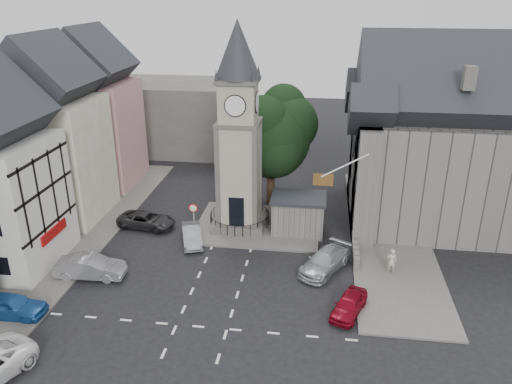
# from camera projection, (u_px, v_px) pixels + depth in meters

# --- Properties ---
(ground) EXTENTS (120.00, 120.00, 0.00)m
(ground) POSITION_uv_depth(u_px,v_px,m) (221.00, 276.00, 34.00)
(ground) COLOR black
(ground) RESTS_ON ground
(pavement_west) EXTENTS (6.00, 30.00, 0.14)m
(pavement_west) POSITION_uv_depth(u_px,v_px,m) (86.00, 226.00, 41.04)
(pavement_west) COLOR #595651
(pavement_west) RESTS_ON ground
(pavement_east) EXTENTS (6.00, 26.00, 0.14)m
(pavement_east) POSITION_uv_depth(u_px,v_px,m) (388.00, 233.00, 39.79)
(pavement_east) COLOR #595651
(pavement_east) RESTS_ON ground
(central_island) EXTENTS (10.00, 8.00, 0.16)m
(central_island) POSITION_uv_depth(u_px,v_px,m) (258.00, 225.00, 41.11)
(central_island) COLOR #595651
(central_island) RESTS_ON ground
(road_markings) EXTENTS (20.00, 8.00, 0.01)m
(road_markings) POSITION_uv_depth(u_px,v_px,m) (202.00, 327.00, 28.96)
(road_markings) COLOR silver
(road_markings) RESTS_ON ground
(clock_tower) EXTENTS (4.86, 4.86, 16.25)m
(clock_tower) POSITION_uv_depth(u_px,v_px,m) (239.00, 130.00, 38.21)
(clock_tower) COLOR #4C4944
(clock_tower) RESTS_ON ground
(stone_shelter) EXTENTS (4.30, 3.30, 3.08)m
(stone_shelter) POSITION_uv_depth(u_px,v_px,m) (298.00, 214.00, 39.67)
(stone_shelter) COLOR #62605A
(stone_shelter) RESTS_ON ground
(town_tree) EXTENTS (7.20, 7.20, 10.80)m
(town_tree) POSITION_uv_depth(u_px,v_px,m) (271.00, 128.00, 42.99)
(town_tree) COLOR black
(town_tree) RESTS_ON ground
(warning_sign_post) EXTENTS (0.70, 0.19, 2.85)m
(warning_sign_post) POSITION_uv_depth(u_px,v_px,m) (194.00, 214.00, 38.60)
(warning_sign_post) COLOR black
(warning_sign_post) RESTS_ON ground
(terrace_pink) EXTENTS (8.10, 7.60, 12.80)m
(terrace_pink) POSITION_uv_depth(u_px,v_px,m) (95.00, 118.00, 48.08)
(terrace_pink) COLOR #C2858B
(terrace_pink) RESTS_ON ground
(terrace_cream) EXTENTS (8.10, 7.60, 12.80)m
(terrace_cream) POSITION_uv_depth(u_px,v_px,m) (52.00, 141.00, 40.76)
(terrace_cream) COLOR beige
(terrace_cream) RESTS_ON ground
(backdrop_west) EXTENTS (20.00, 10.00, 8.00)m
(backdrop_west) POSITION_uv_depth(u_px,v_px,m) (168.00, 116.00, 59.61)
(backdrop_west) COLOR #4C4944
(backdrop_west) RESTS_ON ground
(east_building) EXTENTS (14.40, 11.40, 12.60)m
(east_building) POSITION_uv_depth(u_px,v_px,m) (438.00, 150.00, 39.72)
(east_building) COLOR #62605A
(east_building) RESTS_ON ground
(east_boundary_wall) EXTENTS (0.40, 16.00, 0.90)m
(east_boundary_wall) POSITION_uv_depth(u_px,v_px,m) (352.00, 216.00, 41.83)
(east_boundary_wall) COLOR #62605A
(east_boundary_wall) RESTS_ON ground
(flagpole) EXTENTS (3.68, 0.10, 2.74)m
(flagpole) POSITION_uv_depth(u_px,v_px,m) (345.00, 166.00, 33.98)
(flagpole) COLOR white
(flagpole) RESTS_ON ground
(car_west_blue) EXTENTS (4.25, 1.78, 1.44)m
(car_west_blue) POSITION_uv_depth(u_px,v_px,m) (11.00, 306.00, 29.68)
(car_west_blue) COLOR #1D55A0
(car_west_blue) RESTS_ON ground
(car_west_silver) EXTENTS (4.79, 1.93, 1.55)m
(car_west_silver) POSITION_uv_depth(u_px,v_px,m) (90.00, 267.00, 33.67)
(car_west_silver) COLOR gray
(car_west_silver) RESTS_ON ground
(car_west_grey) EXTENTS (4.90, 2.70, 1.30)m
(car_west_grey) POSITION_uv_depth(u_px,v_px,m) (146.00, 220.00, 40.69)
(car_west_grey) COLOR #272729
(car_west_grey) RESTS_ON ground
(car_island_silver) EXTENTS (2.59, 4.21, 1.31)m
(car_island_silver) POSITION_uv_depth(u_px,v_px,m) (192.00, 235.00, 38.27)
(car_island_silver) COLOR #94989C
(car_island_silver) RESTS_ON ground
(car_island_east) EXTENTS (4.05, 5.19, 1.40)m
(car_island_east) POSITION_uv_depth(u_px,v_px,m) (325.00, 261.00, 34.50)
(car_island_east) COLOR #9DA0A5
(car_island_east) RESTS_ON ground
(car_east_red) EXTENTS (2.67, 3.91, 1.24)m
(car_east_red) POSITION_uv_depth(u_px,v_px,m) (349.00, 305.00, 29.95)
(car_east_red) COLOR maroon
(car_east_red) RESTS_ON ground
(pedestrian) EXTENTS (0.70, 0.47, 1.88)m
(pedestrian) POSITION_uv_depth(u_px,v_px,m) (391.00, 261.00, 34.03)
(pedestrian) COLOR #C1B5A0
(pedestrian) RESTS_ON ground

